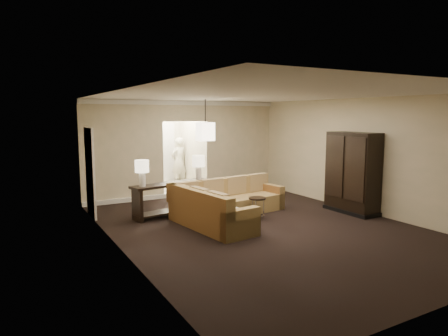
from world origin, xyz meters
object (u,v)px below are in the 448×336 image
console_table (172,196)px  person (179,159)px  coffee_table (227,220)px  drink_table (257,204)px  armoire (352,174)px  sectional_sofa (226,204)px

console_table → person: size_ratio=1.15×
coffee_table → drink_table: drink_table is taller
drink_table → person: person is taller
coffee_table → console_table: bearing=107.8°
person → drink_table: bearing=73.3°
coffee_table → drink_table: bearing=21.4°
console_table → armoire: bearing=-36.2°
drink_table → person: bearing=88.5°
armoire → person: size_ratio=1.08×
coffee_table → armoire: 3.49m
armoire → drink_table: size_ratio=3.93×
sectional_sofa → coffee_table: 0.84m
coffee_table → person: person is taller
sectional_sofa → console_table: bearing=127.0°
sectional_sofa → console_table: sectional_sofa is taller
sectional_sofa → coffee_table: (-0.39, -0.73, -0.15)m
armoire → person: 5.95m
sectional_sofa → armoire: 3.21m
drink_table → person: (0.13, 4.90, 0.55)m
console_table → sectional_sofa: bearing=-56.3°
sectional_sofa → drink_table: (0.64, -0.33, 0.02)m
coffee_table → person: bearing=77.7°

